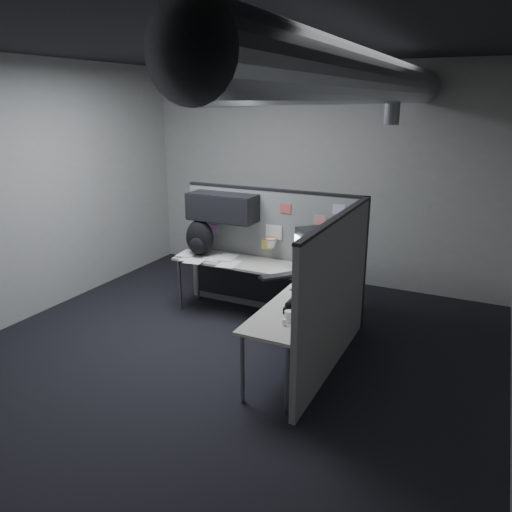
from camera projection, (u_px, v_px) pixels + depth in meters
The scene contains 12 objects.
room at pixel (279, 165), 4.68m from camera, with size 5.62×5.62×3.22m.
partition_back at pixel (258, 237), 6.41m from camera, with size 2.44×0.42×1.63m.
partition_right at pixel (335, 294), 5.02m from camera, with size 0.07×2.23×1.63m.
desk at pixel (269, 283), 5.90m from camera, with size 2.31×2.11×0.73m.
monitor at pixel (320, 251), 5.79m from camera, with size 0.66×0.66×0.53m.
keyboard at pixel (278, 277), 5.71m from camera, with size 0.40×0.44×0.04m.
mouse at pixel (302, 289), 5.35m from camera, with size 0.26×0.28×0.05m.
phone at pixel (298, 307), 4.81m from camera, with size 0.24×0.26×0.12m.
bottles at pixel (290, 321), 4.53m from camera, with size 0.13×0.16×0.08m.
cup at pixel (289, 316), 4.57m from camera, with size 0.08×0.08×0.11m, color white.
papers at pixel (207, 258), 6.41m from camera, with size 0.93×0.63×0.02m.
backpack at pixel (200, 239), 6.48m from camera, with size 0.40×0.37×0.47m.
Camera 1 is at (2.44, -4.34, 2.68)m, focal length 35.00 mm.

